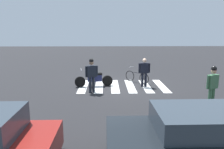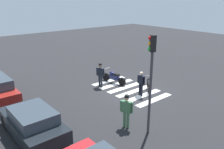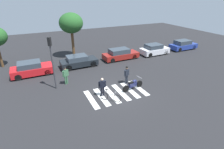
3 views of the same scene
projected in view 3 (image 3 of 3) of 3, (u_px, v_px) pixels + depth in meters
The scene contains 14 objects.
ground_plane at pixel (116, 93), 15.19m from camera, with size 60.00×60.00×0.00m, color #232326.
police_motorcycle at pixel (133, 85), 15.65m from camera, with size 2.17×0.67×1.02m.
leaning_bicycle at pixel (110, 97), 13.96m from camera, with size 1.27×1.26×0.99m.
officer_on_foot at pixel (127, 74), 16.42m from camera, with size 0.64×0.35×1.78m.
officer_by_motorcycle at pixel (102, 86), 14.45m from camera, with size 0.66×0.22×1.62m.
pedestrian_bystander at pixel (66, 74), 16.32m from camera, with size 0.61×0.38×1.76m.
crosswalk_stripes at pixel (116, 93), 15.18m from camera, with size 4.95×2.98×0.01m.
car_red_convertible at pixel (32, 69), 18.35m from camera, with size 4.07×1.91×1.44m.
car_black_suv at pixel (79, 61), 20.45m from camera, with size 4.17×1.85×1.35m.
car_maroon_wagon at pixel (120, 54), 22.75m from camera, with size 4.61×1.79×1.40m.
car_white_van at pixel (154, 50), 24.55m from camera, with size 3.95×1.88×1.45m.
car_blue_hatchback at pixel (183, 45), 26.74m from camera, with size 4.23×1.77×1.42m.
traffic_light_pole at pixel (52, 56), 14.71m from camera, with size 0.33×0.35×4.62m.
street_tree_mid at pixel (71, 23), 22.05m from camera, with size 2.96×2.96×5.68m.
Camera 3 is at (-5.93, -11.72, 7.80)m, focal length 28.46 mm.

